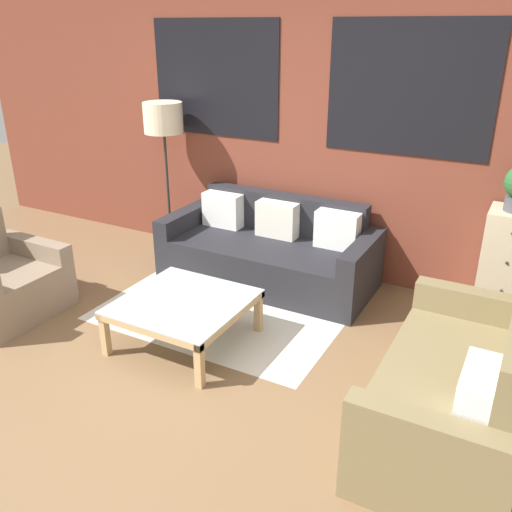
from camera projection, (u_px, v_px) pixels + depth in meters
name	position (u px, v px, depth m)	size (l,w,h in m)	color
ground_plane	(151.00, 392.00, 3.67)	(16.00, 16.00, 0.00)	brown
wall_back_brick	(304.00, 126.00, 5.08)	(8.40, 0.09, 2.80)	brown
rug	(225.00, 310.00, 4.72)	(2.03, 1.45, 0.00)	silver
couch_dark	(270.00, 252.00, 5.18)	(2.00, 0.88, 0.78)	#232328
settee_vintage	(459.00, 391.00, 3.18)	(0.80, 1.61, 0.92)	olive
armchair_corner	(1.00, 283.00, 4.58)	(0.80, 0.85, 0.84)	#84705B
coffee_table	(184.00, 306.00, 4.12)	(0.92, 0.92, 0.36)	silver
floor_lamp	(163.00, 124.00, 5.43)	(0.39, 0.39, 1.58)	#2D2D2D
drawer_cabinet	(506.00, 267.00, 4.38)	(0.40, 0.40, 0.96)	#C6B793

